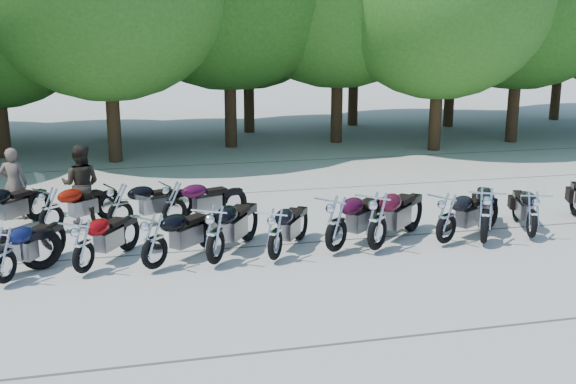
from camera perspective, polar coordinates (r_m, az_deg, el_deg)
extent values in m
plane|color=#AAA699|center=(12.44, 1.57, -6.55)|extent=(90.00, 90.00, 0.00)
cylinder|color=#3A2614|center=(24.64, -23.16, 6.52)|extent=(0.44, 0.44, 3.31)
cylinder|color=#3A2614|center=(22.65, -14.65, 7.42)|extent=(0.44, 0.44, 3.93)
cylinder|color=#3A2614|center=(24.72, -4.92, 8.55)|extent=(0.44, 0.44, 4.13)
cylinder|color=#3A2614|center=(25.73, 4.17, 8.73)|extent=(0.44, 0.44, 4.09)
cylinder|color=#3A2614|center=(24.60, 12.44, 7.66)|extent=(0.44, 0.44, 3.62)
cylinder|color=#3A2614|center=(27.16, 18.63, 8.20)|extent=(0.44, 0.44, 3.98)
cylinder|color=#3A2614|center=(27.84, -14.79, 8.01)|extent=(0.44, 0.44, 3.42)
cylinder|color=#3A2614|center=(28.27, -3.34, 8.67)|extent=(0.44, 0.44, 3.56)
cylinder|color=#3A2614|center=(30.43, 5.56, 9.18)|extent=(0.44, 0.44, 3.76)
cylinder|color=#3A2614|center=(30.69, 13.55, 8.78)|extent=(0.44, 0.44, 3.63)
cylinder|color=#3A2614|center=(34.48, 21.88, 9.32)|extent=(0.44, 0.44, 4.37)
imported|color=brown|center=(16.60, -22.21, 0.65)|extent=(0.65, 0.46, 1.68)
imported|color=black|center=(15.75, -17.13, 0.62)|extent=(1.00, 0.85, 1.79)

